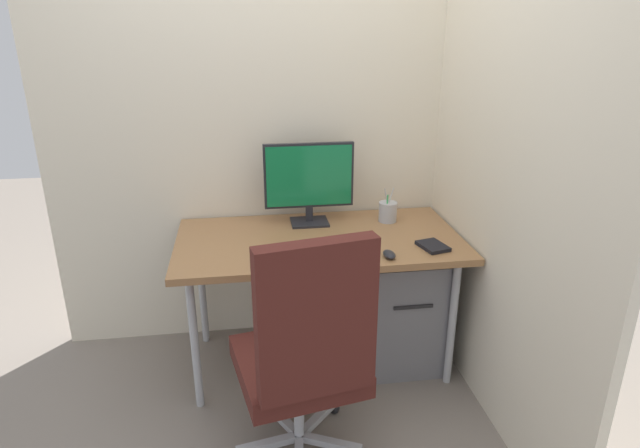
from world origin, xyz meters
name	(u,v)px	position (x,y,z in m)	size (l,w,h in m)	color
ground_plane	(319,359)	(0.00, 0.00, 0.00)	(8.00, 8.00, 0.00)	slate
wall_back	(308,86)	(0.00, 0.40, 1.40)	(2.75, 0.04, 2.80)	beige
wall_side_right	(492,99)	(0.73, -0.19, 1.40)	(0.04, 2.08, 2.80)	beige
desk	(319,248)	(0.00, 0.00, 0.66)	(1.40, 0.73, 0.71)	#996B42
office_chair	(305,353)	(-0.16, -0.73, 0.55)	(0.57, 0.58, 1.06)	black
filing_cabinet	(398,305)	(0.42, -0.02, 0.31)	(0.39, 0.48, 0.62)	slate
monitor	(309,180)	(-0.02, 0.22, 0.95)	(0.46, 0.16, 0.43)	black
keyboard	(306,257)	(-0.09, -0.24, 0.72)	(0.47, 0.16, 0.02)	#333338
mouse	(389,254)	(0.28, -0.28, 0.73)	(0.05, 0.09, 0.03)	black
pen_holder	(388,212)	(0.40, 0.18, 0.77)	(0.10, 0.10, 0.19)	#B2B5BA
notebook	(433,246)	(0.51, -0.20, 0.72)	(0.11, 0.15, 0.02)	black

